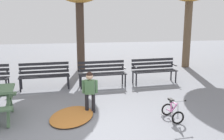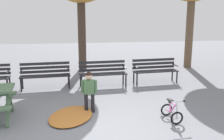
{
  "view_description": "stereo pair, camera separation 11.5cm",
  "coord_description": "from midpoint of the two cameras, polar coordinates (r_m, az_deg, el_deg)",
  "views": [
    {
      "loc": [
        -0.55,
        -4.73,
        2.34
      ],
      "look_at": [
        0.73,
        2.12,
        0.85
      ],
      "focal_mm": 40.35,
      "sensor_mm": 36.0,
      "label": 1
    },
    {
      "loc": [
        -0.44,
        -4.75,
        2.34
      ],
      "look_at": [
        0.73,
        2.12,
        0.85
      ],
      "focal_mm": 40.35,
      "sensor_mm": 36.0,
      "label": 2
    }
  ],
  "objects": [
    {
      "name": "kids_bicycle",
      "position": [
        6.01,
        13.87,
        -9.15
      ],
      "size": [
        0.39,
        0.58,
        0.54
      ],
      "color": "black",
      "rests_on": "ground"
    },
    {
      "name": "child_standing",
      "position": [
        6.22,
        -4.66,
        -4.22
      ],
      "size": [
        0.39,
        0.2,
        1.02
      ],
      "color": "black",
      "rests_on": "ground"
    },
    {
      "name": "park_bench_left",
      "position": [
        8.54,
        -14.5,
        -0.7
      ],
      "size": [
        1.62,
        0.54,
        0.85
      ],
      "color": "#232328",
      "rests_on": "ground"
    },
    {
      "name": "park_bench_right",
      "position": [
        8.54,
        -1.73,
        -0.31
      ],
      "size": [
        1.62,
        0.53,
        0.85
      ],
      "color": "#232328",
      "rests_on": "ground"
    },
    {
      "name": "leaf_pile",
      "position": [
        6.11,
        -8.72,
        -10.22
      ],
      "size": [
        1.39,
        1.63,
        0.07
      ],
      "primitive_type": "ellipsoid",
      "rotation": [
        0.0,
        0.0,
        1.21
      ],
      "color": "#B26B2D",
      "rests_on": "ground"
    },
    {
      "name": "park_bench_far_right",
      "position": [
        9.13,
        10.03,
        0.31
      ],
      "size": [
        1.63,
        0.56,
        0.85
      ],
      "color": "#232328",
      "rests_on": "ground"
    },
    {
      "name": "ground",
      "position": [
        5.31,
        -3.39,
        -14.1
      ],
      "size": [
        36.0,
        36.0,
        0.0
      ],
      "primitive_type": "plane",
      "color": "slate"
    }
  ]
}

